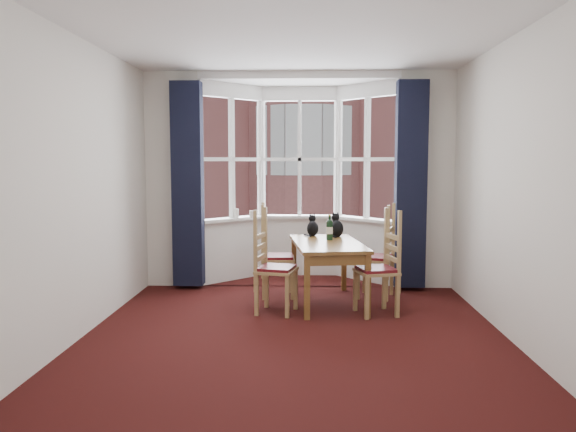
{
  "coord_description": "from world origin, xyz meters",
  "views": [
    {
      "loc": [
        0.13,
        -5.07,
        1.65
      ],
      "look_at": [
        -0.1,
        1.05,
        1.05
      ],
      "focal_mm": 35.0,
      "sensor_mm": 36.0,
      "label": 1
    }
  ],
  "objects_px": {
    "chair_right_far": "(383,259)",
    "cat_left": "(313,227)",
    "chair_left_near": "(268,269)",
    "wine_bottle": "(330,229)",
    "cat_right": "(337,227)",
    "chair_right_near": "(384,271)",
    "candle_short": "(251,214)",
    "candle_tall": "(237,213)",
    "dining_table": "(327,250)",
    "chair_left_far": "(270,258)"
  },
  "relations": [
    {
      "from": "wine_bottle",
      "to": "candle_tall",
      "type": "relative_size",
      "value": 2.44
    },
    {
      "from": "chair_right_far",
      "to": "candle_short",
      "type": "bearing_deg",
      "value": 149.71
    },
    {
      "from": "chair_right_near",
      "to": "wine_bottle",
      "type": "distance_m",
      "value": 0.92
    },
    {
      "from": "wine_bottle",
      "to": "cat_right",
      "type": "bearing_deg",
      "value": 70.65
    },
    {
      "from": "dining_table",
      "to": "wine_bottle",
      "type": "xyz_separation_m",
      "value": [
        0.03,
        0.2,
        0.22
      ]
    },
    {
      "from": "cat_left",
      "to": "chair_right_far",
      "type": "bearing_deg",
      "value": -16.4
    },
    {
      "from": "dining_table",
      "to": "chair_left_near",
      "type": "bearing_deg",
      "value": -148.98
    },
    {
      "from": "candle_tall",
      "to": "cat_right",
      "type": "bearing_deg",
      "value": -30.07
    },
    {
      "from": "candle_short",
      "to": "chair_right_near",
      "type": "bearing_deg",
      "value": -46.69
    },
    {
      "from": "dining_table",
      "to": "candle_short",
      "type": "bearing_deg",
      "value": 128.07
    },
    {
      "from": "chair_right_near",
      "to": "candle_short",
      "type": "distance_m",
      "value": 2.39
    },
    {
      "from": "chair_right_far",
      "to": "cat_right",
      "type": "distance_m",
      "value": 0.69
    },
    {
      "from": "chair_left_far",
      "to": "chair_right_near",
      "type": "height_order",
      "value": "same"
    },
    {
      "from": "cat_right",
      "to": "chair_left_far",
      "type": "bearing_deg",
      "value": -168.84
    },
    {
      "from": "chair_left_near",
      "to": "cat_left",
      "type": "bearing_deg",
      "value": 62.67
    },
    {
      "from": "chair_right_near",
      "to": "candle_tall",
      "type": "relative_size",
      "value": 7.43
    },
    {
      "from": "chair_right_near",
      "to": "cat_left",
      "type": "height_order",
      "value": "cat_left"
    },
    {
      "from": "chair_left_near",
      "to": "chair_right_near",
      "type": "height_order",
      "value": "same"
    },
    {
      "from": "chair_left_far",
      "to": "cat_right",
      "type": "bearing_deg",
      "value": 11.16
    },
    {
      "from": "chair_left_far",
      "to": "chair_right_near",
      "type": "distance_m",
      "value": 1.48
    },
    {
      "from": "chair_right_near",
      "to": "chair_left_near",
      "type": "bearing_deg",
      "value": 178.96
    },
    {
      "from": "chair_left_near",
      "to": "wine_bottle",
      "type": "bearing_deg",
      "value": 40.77
    },
    {
      "from": "dining_table",
      "to": "chair_left_near",
      "type": "distance_m",
      "value": 0.78
    },
    {
      "from": "chair_left_far",
      "to": "wine_bottle",
      "type": "distance_m",
      "value": 0.82
    },
    {
      "from": "chair_left_near",
      "to": "chair_right_far",
      "type": "distance_m",
      "value": 1.51
    },
    {
      "from": "chair_right_near",
      "to": "wine_bottle",
      "type": "bearing_deg",
      "value": 132.78
    },
    {
      "from": "chair_left_near",
      "to": "cat_left",
      "type": "height_order",
      "value": "cat_left"
    },
    {
      "from": "chair_left_far",
      "to": "wine_bottle",
      "type": "height_order",
      "value": "wine_bottle"
    },
    {
      "from": "chair_right_near",
      "to": "candle_tall",
      "type": "bearing_deg",
      "value": 137.24
    },
    {
      "from": "dining_table",
      "to": "cat_left",
      "type": "distance_m",
      "value": 0.61
    },
    {
      "from": "candle_tall",
      "to": "wine_bottle",
      "type": "bearing_deg",
      "value": -40.48
    },
    {
      "from": "cat_left",
      "to": "candle_short",
      "type": "bearing_deg",
      "value": 138.76
    },
    {
      "from": "chair_right_far",
      "to": "cat_left",
      "type": "height_order",
      "value": "cat_left"
    },
    {
      "from": "dining_table",
      "to": "chair_left_near",
      "type": "height_order",
      "value": "chair_left_near"
    },
    {
      "from": "cat_left",
      "to": "cat_right",
      "type": "height_order",
      "value": "cat_right"
    },
    {
      "from": "chair_right_far",
      "to": "cat_left",
      "type": "xyz_separation_m",
      "value": [
        -0.85,
        0.25,
        0.35
      ]
    },
    {
      "from": "dining_table",
      "to": "cat_right",
      "type": "bearing_deg",
      "value": 74.91
    },
    {
      "from": "chair_right_far",
      "to": "candle_tall",
      "type": "distance_m",
      "value": 2.17
    },
    {
      "from": "cat_right",
      "to": "wine_bottle",
      "type": "distance_m",
      "value": 0.3
    },
    {
      "from": "chair_right_near",
      "to": "wine_bottle",
      "type": "relative_size",
      "value": 3.04
    },
    {
      "from": "chair_left_near",
      "to": "candle_tall",
      "type": "height_order",
      "value": "candle_tall"
    },
    {
      "from": "wine_bottle",
      "to": "chair_left_far",
      "type": "bearing_deg",
      "value": 170.19
    },
    {
      "from": "chair_left_far",
      "to": "chair_right_near",
      "type": "relative_size",
      "value": 1.0
    },
    {
      "from": "chair_left_far",
      "to": "chair_right_near",
      "type": "xyz_separation_m",
      "value": [
        1.28,
        -0.74,
        0.0
      ]
    },
    {
      "from": "chair_right_far",
      "to": "cat_left",
      "type": "bearing_deg",
      "value": 163.6
    },
    {
      "from": "chair_right_far",
      "to": "wine_bottle",
      "type": "bearing_deg",
      "value": -170.93
    },
    {
      "from": "dining_table",
      "to": "candle_tall",
      "type": "distance_m",
      "value": 1.77
    },
    {
      "from": "candle_short",
      "to": "cat_right",
      "type": "bearing_deg",
      "value": -35.34
    },
    {
      "from": "dining_table",
      "to": "wine_bottle",
      "type": "relative_size",
      "value": 4.88
    },
    {
      "from": "wine_bottle",
      "to": "cat_left",
      "type": "bearing_deg",
      "value": 119.2
    }
  ]
}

